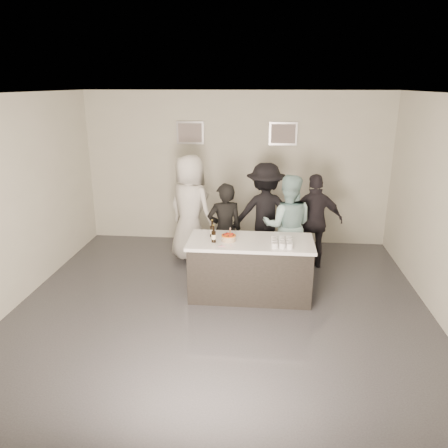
{
  "coord_description": "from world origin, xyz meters",
  "views": [
    {
      "loc": [
        0.58,
        -5.57,
        3.13
      ],
      "look_at": [
        0.0,
        0.5,
        1.15
      ],
      "focal_mm": 35.0,
      "sensor_mm": 36.0,
      "label": 1
    }
  ],
  "objects_px": {
    "person_guest_back": "(265,213)",
    "person_guest_left": "(190,209)",
    "beer_bottle_a": "(212,229)",
    "beer_bottle_b": "(214,234)",
    "person_guest_right": "(315,221)",
    "cake": "(229,238)",
    "person_main_blue": "(287,226)",
    "bar_counter": "(250,268)",
    "person_main_black": "(225,230)"
  },
  "relations": [
    {
      "from": "bar_counter",
      "to": "beer_bottle_a",
      "type": "distance_m",
      "value": 0.83
    },
    {
      "from": "person_guest_right",
      "to": "person_guest_back",
      "type": "relative_size",
      "value": 0.92
    },
    {
      "from": "bar_counter",
      "to": "beer_bottle_b",
      "type": "relative_size",
      "value": 7.15
    },
    {
      "from": "person_guest_left",
      "to": "bar_counter",
      "type": "bearing_deg",
      "value": 162.63
    },
    {
      "from": "cake",
      "to": "beer_bottle_b",
      "type": "distance_m",
      "value": 0.25
    },
    {
      "from": "person_main_blue",
      "to": "person_guest_left",
      "type": "bearing_deg",
      "value": -13.78
    },
    {
      "from": "bar_counter",
      "to": "person_guest_back",
      "type": "bearing_deg",
      "value": 82.04
    },
    {
      "from": "beer_bottle_b",
      "to": "person_guest_left",
      "type": "height_order",
      "value": "person_guest_left"
    },
    {
      "from": "bar_counter",
      "to": "beer_bottle_a",
      "type": "relative_size",
      "value": 7.15
    },
    {
      "from": "person_guest_left",
      "to": "person_guest_back",
      "type": "relative_size",
      "value": 1.07
    },
    {
      "from": "beer_bottle_b",
      "to": "person_guest_right",
      "type": "relative_size",
      "value": 0.16
    },
    {
      "from": "beer_bottle_a",
      "to": "cake",
      "type": "bearing_deg",
      "value": -29.6
    },
    {
      "from": "person_guest_right",
      "to": "beer_bottle_b",
      "type": "bearing_deg",
      "value": 33.62
    },
    {
      "from": "bar_counter",
      "to": "person_guest_right",
      "type": "xyz_separation_m",
      "value": [
        1.06,
        1.25,
        0.38
      ]
    },
    {
      "from": "bar_counter",
      "to": "beer_bottle_b",
      "type": "distance_m",
      "value": 0.8
    },
    {
      "from": "bar_counter",
      "to": "cake",
      "type": "bearing_deg",
      "value": -172.46
    },
    {
      "from": "person_guest_left",
      "to": "beer_bottle_b",
      "type": "bearing_deg",
      "value": 144.68
    },
    {
      "from": "cake",
      "to": "person_main_blue",
      "type": "relative_size",
      "value": 0.12
    },
    {
      "from": "person_main_blue",
      "to": "person_guest_right",
      "type": "relative_size",
      "value": 1.04
    },
    {
      "from": "person_guest_left",
      "to": "person_guest_right",
      "type": "distance_m",
      "value": 2.21
    },
    {
      "from": "beer_bottle_a",
      "to": "beer_bottle_b",
      "type": "bearing_deg",
      "value": -78.28
    },
    {
      "from": "beer_bottle_b",
      "to": "person_main_black",
      "type": "distance_m",
      "value": 0.88
    },
    {
      "from": "cake",
      "to": "person_guest_back",
      "type": "relative_size",
      "value": 0.12
    },
    {
      "from": "cake",
      "to": "person_guest_right",
      "type": "xyz_separation_m",
      "value": [
        1.39,
        1.29,
        -0.1
      ]
    },
    {
      "from": "bar_counter",
      "to": "beer_bottle_a",
      "type": "height_order",
      "value": "beer_bottle_a"
    },
    {
      "from": "person_guest_left",
      "to": "person_guest_right",
      "type": "xyz_separation_m",
      "value": [
        2.21,
        -0.12,
        -0.14
      ]
    },
    {
      "from": "cake",
      "to": "person_guest_back",
      "type": "distance_m",
      "value": 1.57
    },
    {
      "from": "beer_bottle_b",
      "to": "cake",
      "type": "bearing_deg",
      "value": 22.37
    },
    {
      "from": "person_main_blue",
      "to": "bar_counter",
      "type": "bearing_deg",
      "value": 58.7
    },
    {
      "from": "person_main_blue",
      "to": "beer_bottle_a",
      "type": "bearing_deg",
      "value": 35.46
    },
    {
      "from": "bar_counter",
      "to": "person_main_blue",
      "type": "relative_size",
      "value": 1.08
    },
    {
      "from": "bar_counter",
      "to": "person_main_black",
      "type": "bearing_deg",
      "value": 122.49
    },
    {
      "from": "beer_bottle_b",
      "to": "person_guest_back",
      "type": "bearing_deg",
      "value": 64.71
    },
    {
      "from": "person_main_black",
      "to": "person_main_blue",
      "type": "height_order",
      "value": "person_main_blue"
    },
    {
      "from": "beer_bottle_a",
      "to": "person_guest_back",
      "type": "distance_m",
      "value": 1.55
    },
    {
      "from": "beer_bottle_a",
      "to": "person_guest_left",
      "type": "relative_size",
      "value": 0.13
    },
    {
      "from": "beer_bottle_a",
      "to": "person_guest_right",
      "type": "xyz_separation_m",
      "value": [
        1.65,
        1.14,
        -0.2
      ]
    },
    {
      "from": "cake",
      "to": "person_guest_left",
      "type": "bearing_deg",
      "value": 120.08
    },
    {
      "from": "person_guest_left",
      "to": "cake",
      "type": "bearing_deg",
      "value": 152.84
    },
    {
      "from": "cake",
      "to": "person_guest_back",
      "type": "xyz_separation_m",
      "value": [
        0.53,
        1.48,
        -0.03
      ]
    },
    {
      "from": "bar_counter",
      "to": "person_guest_right",
      "type": "distance_m",
      "value": 1.68
    },
    {
      "from": "person_guest_left",
      "to": "person_guest_back",
      "type": "xyz_separation_m",
      "value": [
        1.34,
        0.07,
        -0.07
      ]
    },
    {
      "from": "beer_bottle_b",
      "to": "person_main_blue",
      "type": "height_order",
      "value": "person_main_blue"
    },
    {
      "from": "bar_counter",
      "to": "person_guest_left",
      "type": "height_order",
      "value": "person_guest_left"
    },
    {
      "from": "person_guest_back",
      "to": "beer_bottle_a",
      "type": "bearing_deg",
      "value": 52.63
    },
    {
      "from": "beer_bottle_a",
      "to": "person_guest_back",
      "type": "height_order",
      "value": "person_guest_back"
    },
    {
      "from": "bar_counter",
      "to": "person_guest_left",
      "type": "xyz_separation_m",
      "value": [
        -1.14,
        1.37,
        0.52
      ]
    },
    {
      "from": "person_guest_back",
      "to": "person_guest_left",
      "type": "bearing_deg",
      "value": -3.82
    },
    {
      "from": "person_main_black",
      "to": "person_main_blue",
      "type": "xyz_separation_m",
      "value": [
        1.03,
        0.14,
        0.06
      ]
    },
    {
      "from": "beer_bottle_b",
      "to": "person_guest_left",
      "type": "relative_size",
      "value": 0.13
    }
  ]
}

